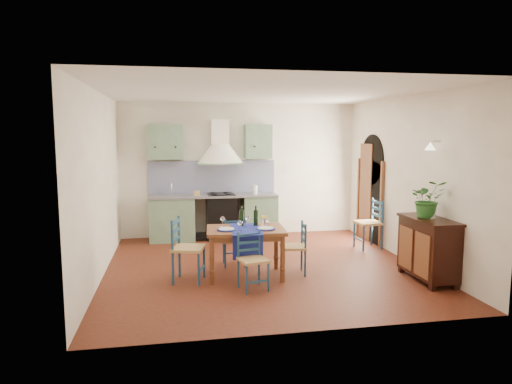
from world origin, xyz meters
The scene contains 13 objects.
floor centered at (0.00, 0.00, 0.00)m, with size 5.00×5.00×0.00m, color #431A0E.
back_wall centered at (-0.47, 2.29, 1.05)m, with size 5.00×0.96×2.80m.
right_wall centered at (2.50, 0.28, 1.34)m, with size 0.26×5.00×2.80m.
left_wall centered at (-2.50, 0.00, 1.40)m, with size 0.04×5.00×2.80m, color white.
ceiling centered at (0.00, 0.00, 2.80)m, with size 5.00×5.00×0.01m, color silver.
dining_table centered at (-0.35, -0.44, 0.66)m, with size 1.22×0.93×1.06m.
chair_near centered at (-0.35, -1.01, 0.41)m, with size 0.45×0.45×0.80m.
chair_far centered at (-0.45, 0.16, 0.42)m, with size 0.39×0.39×0.81m.
chair_left centered at (-1.25, -0.50, 0.49)m, with size 0.54×0.54×0.94m.
chair_right centered at (0.42, -0.44, 0.42)m, with size 0.42×0.42×0.81m.
chair_spare centered at (2.23, 0.86, 0.48)m, with size 0.47×0.47×0.93m.
sideboard centered at (2.26, -1.10, 0.51)m, with size 0.50×1.05×0.94m.
potted_plant centered at (2.25, -1.05, 1.21)m, with size 0.50×0.43×0.56m, color #276527.
Camera 1 is at (-1.41, -7.09, 2.16)m, focal length 32.00 mm.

